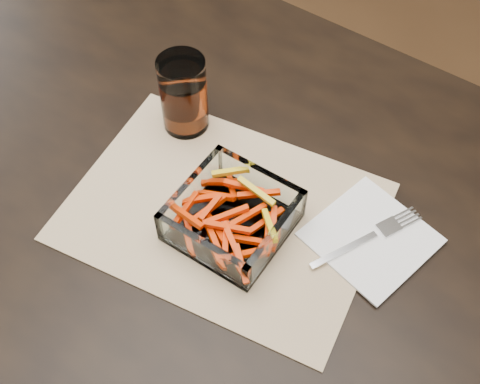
% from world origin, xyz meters
% --- Properties ---
extents(dining_table, '(1.60, 0.90, 0.75)m').
position_xyz_m(dining_table, '(0.00, 0.00, 0.66)').
color(dining_table, black).
rests_on(dining_table, ground).
extents(placemat, '(0.50, 0.40, 0.00)m').
position_xyz_m(placemat, '(0.11, -0.03, 0.75)').
color(placemat, tan).
rests_on(placemat, dining_table).
extents(glass_bowl, '(0.16, 0.16, 0.06)m').
position_xyz_m(glass_bowl, '(0.14, -0.05, 0.78)').
color(glass_bowl, white).
rests_on(glass_bowl, placemat).
extents(tumbler, '(0.08, 0.08, 0.13)m').
position_xyz_m(tumbler, '(-0.05, 0.08, 0.81)').
color(tumbler, white).
rests_on(tumbler, placemat).
extents(napkin, '(0.19, 0.19, 0.00)m').
position_xyz_m(napkin, '(0.31, 0.06, 0.76)').
color(napkin, white).
rests_on(napkin, placemat).
extents(fork, '(0.10, 0.18, 0.00)m').
position_xyz_m(fork, '(0.31, 0.05, 0.76)').
color(fork, silver).
rests_on(fork, napkin).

